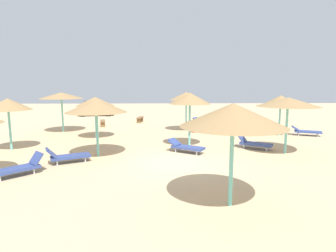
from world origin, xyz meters
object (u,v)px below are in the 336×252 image
(parasol_4, at_px, (186,96))
(bench_1, at_px, (103,122))
(lounger_2, at_px, (67,156))
(parked_car, at_px, (96,108))
(lounger_0, at_px, (185,147))
(parasol_7, at_px, (233,115))
(lounger_5, at_px, (19,167))
(bench_0, at_px, (140,119))
(parasol_3, at_px, (288,102))
(parasol_0, at_px, (190,99))
(lounger_4, at_px, (203,124))
(parasol_8, at_px, (95,102))
(lounger_3, at_px, (254,143))
(parasol_2, at_px, (96,106))
(lounger_1, at_px, (306,131))
(parasol_6, at_px, (61,96))
(parasol_1, at_px, (281,100))
(parasol_9, at_px, (8,104))

(parasol_4, distance_m, bench_1, 7.74)
(lounger_2, xyz_separation_m, parked_car, (-3.17, 19.46, 0.50))
(lounger_0, xyz_separation_m, parked_car, (-8.68, 17.67, 0.51))
(parasol_7, height_order, lounger_5, parasol_7)
(parasol_7, distance_m, parked_car, 25.93)
(bench_0, bearing_deg, parasol_3, -55.55)
(parasol_0, height_order, lounger_4, parasol_0)
(parasol_8, xyz_separation_m, bench_0, (2.34, 7.71, -2.07))
(parasol_8, bearing_deg, bench_1, 97.27)
(lounger_3, bearing_deg, lounger_5, -158.27)
(lounger_5, bearing_deg, parasol_4, 54.21)
(parasol_7, xyz_separation_m, lounger_3, (3.12, 7.16, -2.34))
(parasol_3, relative_size, lounger_3, 1.63)
(parasol_2, xyz_separation_m, lounger_3, (8.24, 1.36, -2.16))
(parasol_7, height_order, bench_1, parasol_7)
(parked_car, bearing_deg, lounger_4, -40.38)
(parasol_0, distance_m, lounger_2, 7.11)
(parked_car, bearing_deg, parasol_0, -60.90)
(parasol_4, height_order, lounger_0, parasol_4)
(parasol_3, relative_size, lounger_4, 1.69)
(lounger_1, height_order, bench_1, lounger_1)
(parasol_2, xyz_separation_m, parasol_6, (-4.20, 7.24, 0.23))
(parasol_3, relative_size, parasol_8, 1.14)
(parasol_1, xyz_separation_m, lounger_4, (-4.72, 3.75, -2.13))
(lounger_2, distance_m, bench_1, 11.30)
(lounger_0, bearing_deg, lounger_3, 10.94)
(lounger_2, distance_m, lounger_3, 9.69)
(parasol_1, distance_m, parasol_8, 12.50)
(lounger_2, bearing_deg, lounger_4, 52.75)
(bench_1, distance_m, parked_car, 8.55)
(parasol_4, xyz_separation_m, lounger_4, (1.55, 1.52, -2.33))
(parasol_1, relative_size, bench_1, 1.80)
(lounger_3, xyz_separation_m, lounger_5, (-10.65, -4.24, 0.00))
(parasol_1, distance_m, lounger_5, 16.12)
(parasol_3, xyz_separation_m, lounger_3, (-1.28, 1.07, -2.31))
(parasol_4, relative_size, lounger_2, 1.51)
(lounger_2, relative_size, lounger_3, 1.04)
(parasol_6, relative_size, parked_car, 0.76)
(lounger_3, relative_size, lounger_5, 1.08)
(parasol_7, height_order, parked_car, parasol_7)
(parasol_4, height_order, bench_0, parasol_4)
(parasol_6, bearing_deg, parasol_0, -30.12)
(parasol_0, relative_size, parked_car, 0.74)
(parasol_2, distance_m, parasol_7, 7.74)
(lounger_4, height_order, lounger_5, lounger_4)
(parasol_2, distance_m, parasol_4, 9.05)
(parasol_1, distance_m, parasol_9, 16.78)
(parasol_0, bearing_deg, lounger_1, 20.56)
(lounger_2, height_order, lounger_3, lounger_3)
(parasol_6, height_order, lounger_3, parasol_6)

